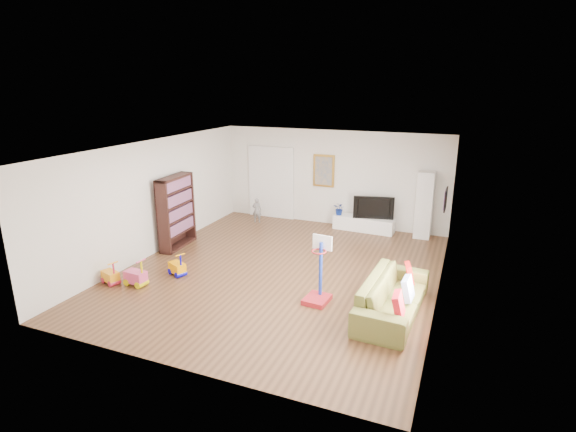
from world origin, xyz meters
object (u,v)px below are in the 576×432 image
at_px(media_console, 364,224).
at_px(bookshelf, 176,212).
at_px(sofa, 393,296).
at_px(basketball_hoop, 318,271).

height_order(media_console, bookshelf, bookshelf).
xyz_separation_m(media_console, bookshelf, (-4.02, -2.97, 0.70)).
xyz_separation_m(media_console, sofa, (1.53, -4.40, 0.14)).
bearing_deg(media_console, sofa, -67.62).
relative_size(sofa, basketball_hoop, 1.81).
relative_size(media_console, basketball_hoop, 1.31).
xyz_separation_m(bookshelf, sofa, (5.55, -1.43, -0.56)).
relative_size(bookshelf, basketball_hoop, 1.41).
bearing_deg(sofa, bookshelf, 78.80).
bearing_deg(basketball_hoop, bookshelf, 165.07).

